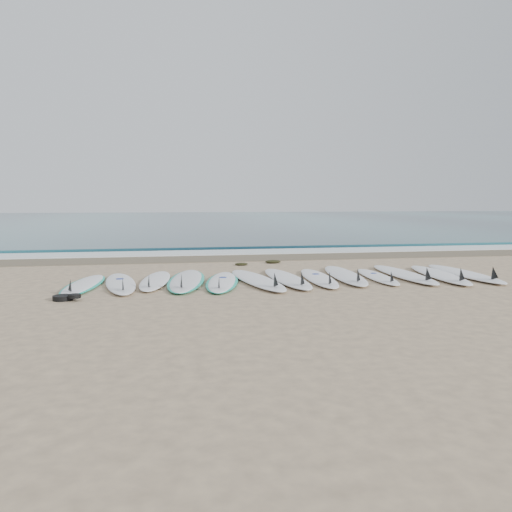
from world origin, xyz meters
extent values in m
plane|color=tan|center=(0.00, 0.00, 0.00)|extent=(120.00, 120.00, 0.00)
cube|color=#1B4854|center=(0.00, 32.50, 0.01)|extent=(120.00, 55.00, 0.03)
cube|color=brown|center=(0.00, 4.10, 0.01)|extent=(120.00, 1.80, 0.01)
cube|color=silver|center=(0.00, 5.50, 0.02)|extent=(120.00, 1.40, 0.04)
cube|color=#1B4854|center=(0.00, 7.00, 0.05)|extent=(120.00, 1.00, 0.10)
ellipsoid|color=white|center=(-3.92, -0.05, 0.04)|extent=(0.73, 2.45, 0.08)
ellipsoid|color=#12B494|center=(-3.92, -0.05, 0.04)|extent=(0.81, 2.47, 0.06)
cone|color=black|center=(-4.01, -0.92, 0.18)|extent=(0.23, 0.28, 0.26)
ellipsoid|color=white|center=(-3.26, -0.03, 0.05)|extent=(0.88, 2.68, 0.08)
cone|color=black|center=(-3.13, -0.98, 0.20)|extent=(0.26, 0.31, 0.28)
cylinder|color=navy|center=(-3.29, 0.22, 0.09)|extent=(0.17, 0.17, 0.01)
ellipsoid|color=white|center=(-2.60, 0.20, 0.04)|extent=(0.78, 2.56, 0.08)
cone|color=black|center=(-2.70, -0.72, 0.19)|extent=(0.24, 0.29, 0.27)
ellipsoid|color=silver|center=(-2.00, 0.09, 0.05)|extent=(0.94, 2.92, 0.09)
ellipsoid|color=#12B494|center=(-2.00, 0.09, 0.04)|extent=(1.05, 2.96, 0.07)
cone|color=black|center=(-2.13, -0.95, 0.22)|extent=(0.28, 0.33, 0.31)
ellipsoid|color=white|center=(-1.31, -0.17, 0.04)|extent=(0.95, 2.58, 0.08)
ellipsoid|color=#12B494|center=(-1.31, -0.17, 0.04)|extent=(1.04, 2.61, 0.06)
cone|color=black|center=(-1.47, -1.07, 0.19)|extent=(0.26, 0.30, 0.27)
cylinder|color=navy|center=(-1.27, 0.07, 0.09)|extent=(0.17, 0.17, 0.01)
ellipsoid|color=white|center=(-0.63, -0.12, 0.05)|extent=(1.00, 2.95, 0.09)
cone|color=black|center=(-0.48, -1.17, 0.22)|extent=(0.29, 0.34, 0.31)
ellipsoid|color=white|center=(0.01, -0.04, 0.05)|extent=(0.69, 2.85, 0.09)
cone|color=black|center=(0.05, -1.07, 0.21)|extent=(0.25, 0.31, 0.30)
ellipsoid|color=white|center=(0.67, -0.08, 0.04)|extent=(0.75, 2.63, 0.08)
cone|color=black|center=(0.59, -1.02, 0.20)|extent=(0.24, 0.29, 0.28)
cylinder|color=navy|center=(0.69, 0.17, 0.09)|extent=(0.16, 0.16, 0.01)
ellipsoid|color=white|center=(1.32, 0.16, 0.05)|extent=(0.93, 2.95, 0.09)
cone|color=black|center=(1.20, -0.89, 0.22)|extent=(0.28, 0.34, 0.31)
ellipsoid|color=white|center=(1.94, -0.09, 0.04)|extent=(0.69, 2.33, 0.07)
cone|color=black|center=(1.86, -0.93, 0.17)|extent=(0.22, 0.26, 0.25)
cylinder|color=navy|center=(1.96, 0.13, 0.08)|extent=(0.14, 0.14, 0.01)
ellipsoid|color=white|center=(2.60, 0.06, 0.05)|extent=(0.69, 2.93, 0.09)
cone|color=black|center=(2.56, -1.00, 0.22)|extent=(0.26, 0.32, 0.31)
ellipsoid|color=white|center=(3.32, -0.12, 0.05)|extent=(0.98, 2.93, 0.09)
cone|color=black|center=(3.18, -1.16, 0.22)|extent=(0.28, 0.34, 0.31)
ellipsoid|color=white|center=(3.93, -0.07, 0.05)|extent=(0.70, 2.92, 0.09)
cone|color=black|center=(3.89, -1.13, 0.22)|extent=(0.26, 0.32, 0.31)
ellipsoid|color=black|center=(-0.53, 2.51, 0.03)|extent=(0.33, 0.26, 0.06)
ellipsoid|color=black|center=(0.34, 2.81, 0.04)|extent=(0.41, 0.32, 0.08)
cylinder|color=black|center=(-4.05, -1.34, 0.04)|extent=(0.32, 0.32, 0.08)
cylinder|color=black|center=(-3.85, -1.44, 0.08)|extent=(0.20, 0.20, 0.06)
camera|label=1|loc=(-2.38, -9.76, 1.61)|focal=35.00mm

